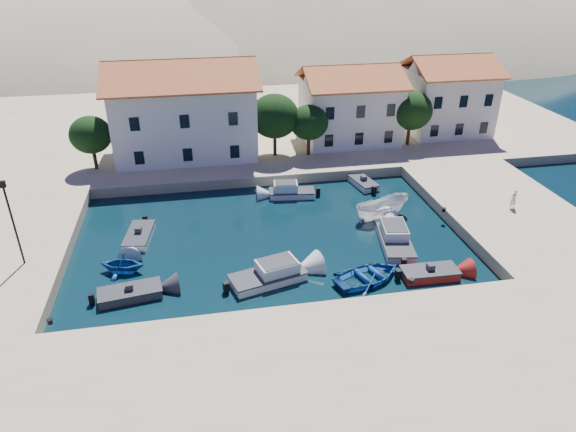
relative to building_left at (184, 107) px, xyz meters
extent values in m
plane|color=black|center=(6.00, -28.00, -5.94)|extent=(400.00, 400.00, 0.00)
cube|color=tan|center=(6.00, -34.00, -5.44)|extent=(52.00, 12.00, 1.00)
cube|color=tan|center=(26.50, -18.00, -5.44)|extent=(11.00, 20.00, 1.00)
cube|color=tan|center=(-13.00, -18.00, -5.44)|extent=(8.00, 20.00, 1.00)
cube|color=tan|center=(8.00, 10.00, -5.44)|extent=(80.00, 36.00, 1.00)
ellipsoid|color=tan|center=(-4.00, 82.00, -25.94)|extent=(198.00, 126.00, 72.00)
ellipsoid|color=tan|center=(41.00, 102.00, -30.94)|extent=(220.00, 176.00, 99.00)
cube|color=white|center=(0.00, 0.00, -1.19)|extent=(14.00, 9.00, 7.50)
pyramid|color=#AB5226|center=(0.00, 0.00, 3.66)|extent=(14.70, 9.45, 2.20)
cube|color=white|center=(18.00, 1.00, -1.69)|extent=(10.00, 8.00, 6.50)
pyramid|color=#AB5226|center=(18.00, 1.00, 2.46)|extent=(10.50, 8.40, 1.80)
cube|color=white|center=(30.00, 2.00, -1.44)|extent=(9.00, 8.00, 7.00)
pyramid|color=#AB5226|center=(30.00, 2.00, 2.96)|extent=(9.45, 8.40, 1.80)
cylinder|color=#382314|center=(-9.00, -3.00, -3.69)|extent=(0.36, 0.36, 2.50)
ellipsoid|color=black|center=(-9.00, -3.00, -1.44)|extent=(4.00, 4.00, 3.60)
cylinder|color=#382314|center=(9.00, -2.50, -3.44)|extent=(0.36, 0.36, 3.00)
ellipsoid|color=black|center=(9.00, -2.50, -0.74)|extent=(5.00, 5.00, 4.50)
cylinder|color=#382314|center=(12.50, -3.00, -3.69)|extent=(0.36, 0.36, 2.50)
ellipsoid|color=black|center=(12.50, -3.00, -1.44)|extent=(4.00, 4.00, 3.60)
cylinder|color=#382314|center=(24.00, -2.00, -3.56)|extent=(0.36, 0.36, 2.75)
ellipsoid|color=black|center=(24.00, -2.00, -1.09)|extent=(4.60, 4.60, 4.14)
cylinder|color=black|center=(-11.50, -20.00, -1.94)|extent=(0.14, 0.14, 6.00)
cube|color=black|center=(-11.50, -20.00, 1.06)|extent=(0.35, 0.25, 0.45)
cylinder|color=black|center=(-8.30, -27.20, -4.79)|extent=(0.36, 0.36, 0.30)
cylinder|color=black|center=(14.00, -27.20, -4.79)|extent=(0.36, 0.36, 0.30)
cylinder|color=black|center=(20.70, -18.00, -4.79)|extent=(0.36, 0.36, 0.30)
cube|color=#313136|center=(-4.16, -23.96, -5.69)|extent=(4.20, 2.34, 0.90)
cube|color=#313136|center=(-4.16, -23.96, -5.36)|extent=(4.30, 2.39, 0.10)
cube|color=#313136|center=(-4.16, -23.96, -5.14)|extent=(0.57, 0.57, 0.50)
cube|color=silver|center=(5.03, -23.83, -5.69)|extent=(5.46, 3.42, 0.90)
cube|color=#313136|center=(5.03, -23.83, -5.36)|extent=(5.59, 3.49, 0.10)
cube|color=silver|center=(5.03, -23.83, -4.99)|extent=(3.07, 2.48, 0.90)
imported|color=#1B4D94|center=(11.84, -24.98, -5.94)|extent=(5.88, 4.95, 1.04)
cube|color=maroon|center=(16.23, -25.37, -5.69)|extent=(3.91, 1.83, 0.90)
cube|color=#313136|center=(16.23, -25.37, -5.36)|extent=(4.00, 1.86, 0.10)
cube|color=#313136|center=(16.23, -25.37, -5.14)|extent=(0.51, 0.51, 0.50)
cube|color=silver|center=(15.40, -20.90, -5.69)|extent=(3.03, 5.56, 0.90)
cube|color=#313136|center=(15.40, -20.90, -5.36)|extent=(3.09, 5.69, 0.10)
cube|color=silver|center=(15.40, -20.90, -4.99)|extent=(2.28, 3.06, 0.90)
imported|color=silver|center=(15.94, -16.32, -5.94)|extent=(5.45, 3.23, 1.98)
cube|color=silver|center=(16.45, -9.73, -5.69)|extent=(2.22, 3.61, 0.90)
cube|color=#313136|center=(16.45, -9.73, -5.36)|extent=(2.26, 3.69, 0.10)
cube|color=#313136|center=(16.45, -9.73, -5.14)|extent=(0.59, 0.59, 0.50)
imported|color=#1B4D94|center=(-4.93, -20.77, -5.94)|extent=(3.72, 3.41, 1.65)
cube|color=silver|center=(-4.10, -16.27, -5.69)|extent=(2.34, 4.28, 0.90)
cube|color=#313136|center=(-4.10, -16.27, -5.36)|extent=(2.39, 4.38, 0.10)
cube|color=#313136|center=(-4.10, -16.27, -5.14)|extent=(0.56, 0.56, 0.50)
cube|color=silver|center=(9.23, -10.76, -5.69)|extent=(4.24, 2.20, 0.90)
cube|color=#313136|center=(9.23, -10.76, -5.36)|extent=(4.33, 2.24, 0.10)
cube|color=silver|center=(9.23, -10.76, -4.99)|extent=(2.31, 1.71, 0.90)
imported|color=silver|center=(26.61, -18.43, -4.10)|extent=(0.67, 0.50, 1.67)
camera|label=1|loc=(1.05, -52.89, 14.55)|focal=32.00mm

